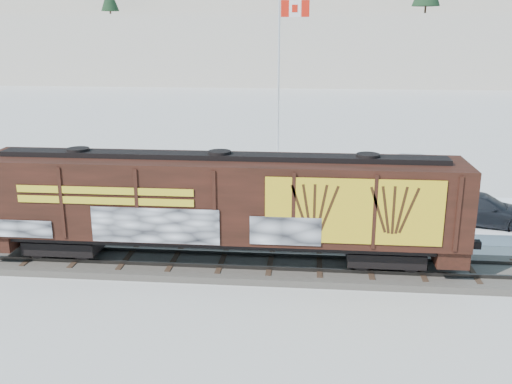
# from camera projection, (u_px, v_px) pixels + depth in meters

# --- Properties ---
(ground) EXTENTS (500.00, 500.00, 0.00)m
(ground) POSITION_uv_depth(u_px,v_px,m) (270.00, 269.00, 23.41)
(ground) COLOR white
(ground) RESTS_ON ground
(rail_track) EXTENTS (50.00, 3.40, 0.43)m
(rail_track) POSITION_uv_depth(u_px,v_px,m) (270.00, 266.00, 23.37)
(rail_track) COLOR #59544C
(rail_track) RESTS_ON ground
(parking_strip) EXTENTS (40.00, 8.00, 0.03)m
(parking_strip) POSITION_uv_depth(u_px,v_px,m) (280.00, 213.00, 30.59)
(parking_strip) COLOR white
(parking_strip) RESTS_ON ground
(hillside) EXTENTS (360.00, 110.00, 93.00)m
(hillside) POSITION_uv_depth(u_px,v_px,m) (307.00, 11.00, 153.31)
(hillside) COLOR white
(hillside) RESTS_ON ground
(hopper_railcar) EXTENTS (19.12, 3.06, 4.37)m
(hopper_railcar) POSITION_uv_depth(u_px,v_px,m) (221.00, 201.00, 22.80)
(hopper_railcar) COLOR black
(hopper_railcar) RESTS_ON rail_track
(flagpole) EXTENTS (2.30, 0.90, 11.43)m
(flagpole) POSITION_uv_depth(u_px,v_px,m) (280.00, 114.00, 36.76)
(flagpole) COLOR silver
(flagpole) RESTS_ON ground
(car_silver) EXTENTS (4.84, 2.80, 1.55)m
(car_silver) POSITION_uv_depth(u_px,v_px,m) (148.00, 191.00, 31.71)
(car_silver) COLOR #9FA1A5
(car_silver) RESTS_ON parking_strip
(car_white) EXTENTS (4.77, 2.15, 1.52)m
(car_white) POSITION_uv_depth(u_px,v_px,m) (376.00, 200.00, 30.13)
(car_white) COLOR silver
(car_white) RESTS_ON parking_strip
(car_dark) EXTENTS (5.74, 3.34, 1.56)m
(car_dark) POSITION_uv_depth(u_px,v_px,m) (480.00, 209.00, 28.61)
(car_dark) COLOR black
(car_dark) RESTS_ON parking_strip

